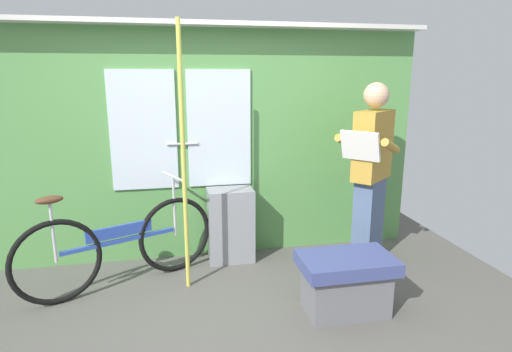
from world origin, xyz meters
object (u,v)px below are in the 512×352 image
trash_bin_by_wall (231,225)px  bicycle_near_door (120,245)px  passenger_reading_newspaper (371,172)px  bench_seat_corner (346,282)px  handrail_pole (184,161)px

trash_bin_by_wall → bicycle_near_door: bearing=-160.9°
passenger_reading_newspaper → bench_seat_corner: size_ratio=2.43×
handrail_pole → bench_seat_corner: handrail_pole is taller
passenger_reading_newspaper → bench_seat_corner: 1.15m
bicycle_near_door → trash_bin_by_wall: size_ratio=2.21×
bench_seat_corner → trash_bin_by_wall: bearing=122.8°
trash_bin_by_wall → handrail_pole: size_ratio=0.33×
bicycle_near_door → bench_seat_corner: size_ratio=2.24×
passenger_reading_newspaper → bench_seat_corner: bearing=13.9°
passenger_reading_newspaper → bench_seat_corner: passenger_reading_newspaper is taller
bicycle_near_door → bench_seat_corner: bearing=-48.2°
bench_seat_corner → bicycle_near_door: bearing=155.8°
bicycle_near_door → passenger_reading_newspaper: (2.25, -0.00, 0.53)m
passenger_reading_newspaper → trash_bin_by_wall: (-1.25, 0.34, -0.54)m
trash_bin_by_wall → passenger_reading_newspaper: bearing=-15.4°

